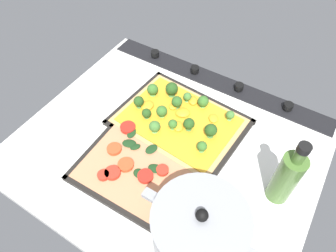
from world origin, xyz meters
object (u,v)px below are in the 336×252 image
baking_tray_back (140,166)px  oil_bottle (286,177)px  cooking_pot (198,231)px  veggie_pizza_back (138,164)px  baking_tray_front (179,123)px  broccoli_pizza (178,117)px

baking_tray_back → oil_bottle: 34.83cm
cooking_pot → veggie_pizza_back: bearing=-23.2°
baking_tray_front → cooking_pot: cooking_pot is taller
baking_tray_back → veggie_pizza_back: bearing=-0.7°
baking_tray_front → oil_bottle: size_ratio=1.83×
broccoli_pizza → baking_tray_back: broccoli_pizza is taller
veggie_pizza_back → broccoli_pizza: bearing=-93.7°
broccoli_pizza → cooking_pot: cooking_pot is taller
baking_tray_front → cooking_pot: 34.19cm
baking_tray_back → oil_bottle: oil_bottle is taller
cooking_pot → oil_bottle: size_ratio=1.28×
baking_tray_front → cooking_pot: (-20.03, 26.91, 6.61)cm
baking_tray_front → broccoli_pizza: (0.54, -0.43, 1.66)cm
baking_tray_front → oil_bottle: (-30.96, 6.63, 7.85)cm
baking_tray_front → oil_bottle: oil_bottle is taller
baking_tray_back → broccoli_pizza: bearing=-91.9°
broccoli_pizza → veggie_pizza_back: (1.17, 18.03, -0.91)cm
veggie_pizza_back → baking_tray_front: bearing=-95.6°
baking_tray_front → veggie_pizza_back: veggie_pizza_back is taller
baking_tray_front → broccoli_pizza: bearing=-38.8°
cooking_pot → baking_tray_front: bearing=-53.3°
baking_tray_front → baking_tray_back: 17.64cm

